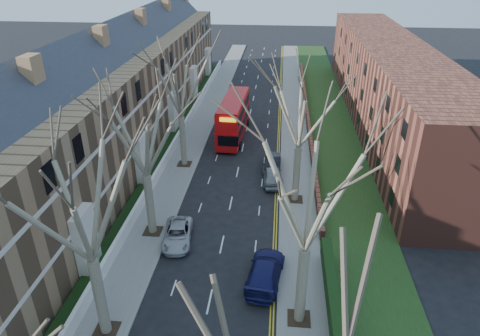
# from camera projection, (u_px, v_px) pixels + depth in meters

# --- Properties ---
(pavement_left) EXTENTS (3.00, 102.00, 0.12)m
(pavement_left) POSITION_uv_depth(u_px,v_px,m) (200.00, 126.00, 54.59)
(pavement_left) COLOR slate
(pavement_left) RESTS_ON ground
(pavement_right) EXTENTS (3.00, 102.00, 0.12)m
(pavement_right) POSITION_uv_depth(u_px,v_px,m) (295.00, 129.00, 53.58)
(pavement_right) COLOR slate
(pavement_right) RESTS_ON ground
(terrace_left) EXTENTS (9.70, 78.00, 13.60)m
(terrace_left) POSITION_uv_depth(u_px,v_px,m) (114.00, 103.00, 45.65)
(terrace_left) COLOR #8F6A48
(terrace_left) RESTS_ON ground
(flats_right) EXTENTS (13.97, 54.00, 10.00)m
(flats_right) POSITION_uv_depth(u_px,v_px,m) (388.00, 84.00, 53.88)
(flats_right) COLOR brown
(flats_right) RESTS_ON ground
(front_wall_left) EXTENTS (0.30, 78.00, 1.00)m
(front_wall_left) POSITION_uv_depth(u_px,v_px,m) (173.00, 147.00, 47.40)
(front_wall_left) COLOR white
(front_wall_left) RESTS_ON ground
(grass_verge_right) EXTENTS (6.00, 102.00, 0.06)m
(grass_verge_right) POSITION_uv_depth(u_px,v_px,m) (331.00, 130.00, 53.15)
(grass_verge_right) COLOR #1A3714
(grass_verge_right) RESTS_ON ground
(tree_left_mid) EXTENTS (10.50, 10.50, 14.71)m
(tree_left_mid) POSITION_uv_depth(u_px,v_px,m) (79.00, 193.00, 21.02)
(tree_left_mid) COLOR #726451
(tree_left_mid) RESTS_ON ground
(tree_left_far) EXTENTS (10.15, 10.15, 14.22)m
(tree_left_far) POSITION_uv_depth(u_px,v_px,m) (141.00, 125.00, 30.01)
(tree_left_far) COLOR #726451
(tree_left_far) RESTS_ON ground
(tree_left_dist) EXTENTS (10.50, 10.50, 14.71)m
(tree_left_dist) POSITION_uv_depth(u_px,v_px,m) (179.00, 75.00, 40.48)
(tree_left_dist) COLOR #726451
(tree_left_dist) RESTS_ON ground
(tree_right_mid) EXTENTS (10.50, 10.50, 14.71)m
(tree_right_mid) POSITION_uv_depth(u_px,v_px,m) (311.00, 184.00, 21.83)
(tree_right_mid) COLOR #726451
(tree_right_mid) RESTS_ON ground
(tree_right_far) EXTENTS (10.15, 10.15, 14.22)m
(tree_right_far) POSITION_uv_depth(u_px,v_px,m) (301.00, 102.00, 34.35)
(tree_right_far) COLOR #726451
(tree_right_far) RESTS_ON ground
(double_decker_bus) EXTENTS (3.14, 11.08, 4.59)m
(double_decker_bus) POSITION_uv_depth(u_px,v_px,m) (234.00, 119.00, 50.66)
(double_decker_bus) COLOR #B60D0E
(double_decker_bus) RESTS_ON ground
(car_left_far) EXTENTS (2.64, 4.80, 1.27)m
(car_left_far) POSITION_uv_depth(u_px,v_px,m) (178.00, 234.00, 32.95)
(car_left_far) COLOR #A9A9AF
(car_left_far) RESTS_ON ground
(car_right_near) EXTENTS (2.86, 5.62, 1.56)m
(car_right_near) POSITION_uv_depth(u_px,v_px,m) (265.00, 271.00, 29.00)
(car_right_near) COLOR #16174F
(car_right_near) RESTS_ON ground
(car_right_mid) EXTENTS (2.37, 4.86, 1.60)m
(car_right_mid) POSITION_uv_depth(u_px,v_px,m) (272.00, 175.00, 41.23)
(car_right_mid) COLOR gray
(car_right_mid) RESTS_ON ground
(car_right_far) EXTENTS (1.64, 4.64, 1.53)m
(car_right_far) POSITION_uv_depth(u_px,v_px,m) (273.00, 162.00, 43.89)
(car_right_far) COLOR black
(car_right_far) RESTS_ON ground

